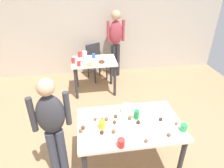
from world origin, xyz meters
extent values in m
plane|color=#9E7A56|center=(0.00, 0.00, 0.00)|extent=(6.40, 6.40, 0.00)
cube|color=#BCB2A3|center=(0.00, 3.20, 1.30)|extent=(6.40, 0.10, 2.60)
cube|color=silver|center=(0.10, 0.04, 0.73)|extent=(1.28, 0.80, 0.04)
cylinder|color=#2D2D33|center=(0.68, -0.30, 0.35)|extent=(0.06, 0.06, 0.71)
cylinder|color=#2D2D33|center=(-0.48, 0.38, 0.35)|extent=(0.06, 0.06, 0.71)
cylinder|color=#2D2D33|center=(0.68, 0.38, 0.35)|extent=(0.06, 0.06, 0.71)
cube|color=silver|center=(-0.19, 2.13, 0.73)|extent=(0.94, 0.64, 0.04)
cylinder|color=#2D2D33|center=(-0.60, 1.87, 0.35)|extent=(0.06, 0.06, 0.71)
cylinder|color=#2D2D33|center=(0.22, 1.87, 0.35)|extent=(0.06, 0.06, 0.71)
cylinder|color=#2D2D33|center=(-0.60, 2.39, 0.35)|extent=(0.06, 0.06, 0.71)
cylinder|color=#2D2D33|center=(0.22, 2.39, 0.35)|extent=(0.06, 0.06, 0.71)
cube|color=#2D2D33|center=(-0.08, 2.73, 0.43)|extent=(0.54, 0.54, 0.04)
cube|color=#2D2D33|center=(-0.17, 2.89, 0.66)|extent=(0.36, 0.21, 0.42)
cylinder|color=#2D2D33|center=(0.14, 2.65, 0.21)|extent=(0.04, 0.04, 0.41)
cylinder|color=#2D2D33|center=(-0.16, 2.50, 0.21)|extent=(0.04, 0.04, 0.41)
cylinder|color=#2D2D33|center=(-0.01, 2.96, 0.21)|extent=(0.04, 0.04, 0.41)
cylinder|color=#2D2D33|center=(-0.31, 2.81, 0.21)|extent=(0.04, 0.04, 0.41)
cylinder|color=#383D4C|center=(-0.87, 0.04, 0.36)|extent=(0.11, 0.11, 0.72)
cylinder|color=#383D4C|center=(-0.76, 0.06, 0.36)|extent=(0.11, 0.11, 0.72)
ellipsoid|color=#333338|center=(-0.82, 0.05, 0.98)|extent=(0.35, 0.25, 0.51)
sphere|color=tan|center=(-0.82, 0.05, 1.33)|extent=(0.20, 0.20, 0.20)
cylinder|color=#333338|center=(-1.01, 0.02, 1.02)|extent=(0.08, 0.08, 0.44)
cylinder|color=#333338|center=(-0.63, 0.08, 1.02)|extent=(0.08, 0.08, 0.44)
cylinder|color=#28282D|center=(0.45, 2.85, 0.42)|extent=(0.11, 0.11, 0.83)
cylinder|color=#28282D|center=(0.34, 2.84, 0.42)|extent=(0.11, 0.11, 0.83)
ellipsoid|color=#9E3842|center=(0.39, 2.85, 1.12)|extent=(0.35, 0.25, 0.59)
sphere|color=tan|center=(0.39, 2.85, 1.53)|extent=(0.22, 0.22, 0.22)
cylinder|color=#9E3842|center=(0.58, 2.88, 1.17)|extent=(0.08, 0.08, 0.50)
cylinder|color=#9E3842|center=(0.21, 2.81, 1.17)|extent=(0.08, 0.08, 0.50)
cylinder|color=white|center=(0.12, 0.26, 0.79)|extent=(0.18, 0.18, 0.09)
cylinder|color=#198438|center=(0.20, 0.11, 0.81)|extent=(0.07, 0.07, 0.12)
cube|color=silver|center=(0.44, 0.25, 0.75)|extent=(0.17, 0.02, 0.01)
cylinder|color=yellow|center=(-0.25, 0.00, 0.80)|extent=(0.08, 0.08, 0.10)
cylinder|color=red|center=(-0.08, -0.32, 0.80)|extent=(0.08, 0.08, 0.10)
cylinder|color=green|center=(0.69, -0.18, 0.80)|extent=(0.08, 0.08, 0.09)
sphere|color=brown|center=(0.49, -0.25, 0.77)|extent=(0.05, 0.05, 0.05)
sphere|color=brown|center=(-0.50, -0.03, 0.77)|extent=(0.05, 0.05, 0.05)
sphere|color=#3D2319|center=(0.49, 0.03, 0.77)|extent=(0.05, 0.05, 0.05)
sphere|color=brown|center=(-0.23, 0.12, 0.77)|extent=(0.05, 0.05, 0.05)
sphere|color=brown|center=(-0.47, 0.02, 0.78)|extent=(0.05, 0.05, 0.05)
sphere|color=brown|center=(-0.05, 0.17, 0.78)|extent=(0.05, 0.05, 0.05)
sphere|color=brown|center=(-0.12, -0.10, 0.78)|extent=(0.05, 0.05, 0.05)
sphere|color=brown|center=(0.21, -0.30, 0.77)|extent=(0.04, 0.04, 0.04)
sphere|color=#3D2319|center=(-0.26, -0.10, 0.77)|extent=(0.05, 0.05, 0.05)
sphere|color=brown|center=(0.12, 0.11, 0.78)|extent=(0.05, 0.05, 0.05)
sphere|color=brown|center=(-0.09, 0.06, 0.77)|extent=(0.05, 0.05, 0.05)
sphere|color=#3D2319|center=(0.20, 0.01, 0.77)|extent=(0.05, 0.05, 0.05)
sphere|color=brown|center=(0.66, -0.07, 0.77)|extent=(0.04, 0.04, 0.04)
sphere|color=brown|center=(-0.18, 0.13, 0.78)|extent=(0.05, 0.05, 0.05)
sphere|color=brown|center=(-0.32, 0.15, 0.77)|extent=(0.04, 0.04, 0.04)
cylinder|color=white|center=(-0.38, 2.02, 0.87)|extent=(0.10, 0.10, 0.25)
cylinder|color=red|center=(-0.62, 2.04, 0.81)|extent=(0.07, 0.07, 0.11)
cylinder|color=#3351B2|center=(-0.18, 2.27, 0.80)|extent=(0.08, 0.08, 0.09)
cylinder|color=red|center=(-0.51, 1.88, 0.80)|extent=(0.07, 0.07, 0.10)
cylinder|color=red|center=(-0.48, 2.38, 0.81)|extent=(0.09, 0.09, 0.12)
torus|color=brown|center=(-0.04, 1.98, 0.77)|extent=(0.14, 0.14, 0.04)
torus|color=gold|center=(-0.29, 1.90, 0.77)|extent=(0.13, 0.13, 0.04)
torus|color=pink|center=(-0.57, 2.23, 0.77)|extent=(0.14, 0.14, 0.04)
camera|label=1|loc=(-0.40, -1.82, 2.37)|focal=31.96mm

